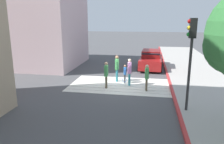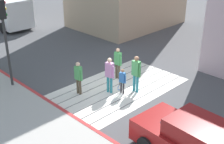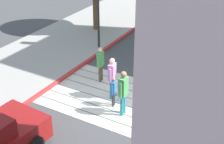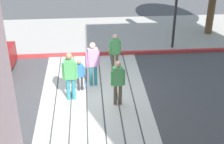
{
  "view_description": "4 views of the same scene",
  "coord_description": "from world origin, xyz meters",
  "px_view_note": "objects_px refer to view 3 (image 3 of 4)",
  "views": [
    {
      "loc": [
        -1.82,
        13.57,
        4.21
      ],
      "look_at": [
        0.5,
        0.05,
        0.86
      ],
      "focal_mm": 35.15,
      "sensor_mm": 36.0,
      "label": 1
    },
    {
      "loc": [
        -9.55,
        -9.14,
        6.96
      ],
      "look_at": [
        -0.38,
        0.09,
        0.95
      ],
      "focal_mm": 49.24,
      "sensor_mm": 36.0,
      "label": 2
    },
    {
      "loc": [
        5.11,
        -9.9,
        7.3
      ],
      "look_at": [
        -0.66,
        0.03,
        1.14
      ],
      "focal_mm": 53.66,
      "sensor_mm": 36.0,
      "label": 3
    },
    {
      "loc": [
        10.28,
        -0.16,
        6.46
      ],
      "look_at": [
        -0.08,
        0.65,
        0.83
      ],
      "focal_mm": 53.46,
      "sensor_mm": 36.0,
      "label": 4
    }
  ],
  "objects_px": {
    "pedestrian_adult_lead": "(123,90)",
    "pedestrian_adult_side": "(100,62)",
    "pedestrian_adult_trailing": "(112,75)",
    "pedestrian_teen_behind": "(152,76)",
    "pedestrian_child_with_racket": "(114,90)"
  },
  "relations": [
    {
      "from": "pedestrian_adult_lead",
      "to": "pedestrian_child_with_racket",
      "type": "height_order",
      "value": "pedestrian_adult_lead"
    },
    {
      "from": "pedestrian_teen_behind",
      "to": "pedestrian_child_with_racket",
      "type": "height_order",
      "value": "pedestrian_teen_behind"
    },
    {
      "from": "pedestrian_adult_lead",
      "to": "pedestrian_adult_trailing",
      "type": "relative_size",
      "value": 1.03
    },
    {
      "from": "pedestrian_adult_lead",
      "to": "pedestrian_adult_side",
      "type": "height_order",
      "value": "pedestrian_adult_lead"
    },
    {
      "from": "pedestrian_adult_lead",
      "to": "pedestrian_adult_trailing",
      "type": "distance_m",
      "value": 1.23
    },
    {
      "from": "pedestrian_adult_lead",
      "to": "pedestrian_teen_behind",
      "type": "bearing_deg",
      "value": 74.97
    },
    {
      "from": "pedestrian_adult_trailing",
      "to": "pedestrian_teen_behind",
      "type": "bearing_deg",
      "value": 30.25
    },
    {
      "from": "pedestrian_child_with_racket",
      "to": "pedestrian_adult_lead",
      "type": "bearing_deg",
      "value": -29.09
    },
    {
      "from": "pedestrian_child_with_racket",
      "to": "pedestrian_teen_behind",
      "type": "bearing_deg",
      "value": 51.54
    },
    {
      "from": "pedestrian_adult_side",
      "to": "pedestrian_child_with_racket",
      "type": "bearing_deg",
      "value": -43.67
    },
    {
      "from": "pedestrian_adult_lead",
      "to": "pedestrian_adult_trailing",
      "type": "height_order",
      "value": "pedestrian_adult_lead"
    },
    {
      "from": "pedestrian_adult_side",
      "to": "pedestrian_teen_behind",
      "type": "height_order",
      "value": "pedestrian_teen_behind"
    },
    {
      "from": "pedestrian_adult_lead",
      "to": "pedestrian_adult_side",
      "type": "xyz_separation_m",
      "value": [
        -2.04,
        1.71,
        -0.11
      ]
    },
    {
      "from": "pedestrian_adult_lead",
      "to": "pedestrian_adult_side",
      "type": "bearing_deg",
      "value": 139.95
    },
    {
      "from": "pedestrian_teen_behind",
      "to": "pedestrian_child_with_racket",
      "type": "xyz_separation_m",
      "value": [
        -1.01,
        -1.27,
        -0.27
      ]
    }
  ]
}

